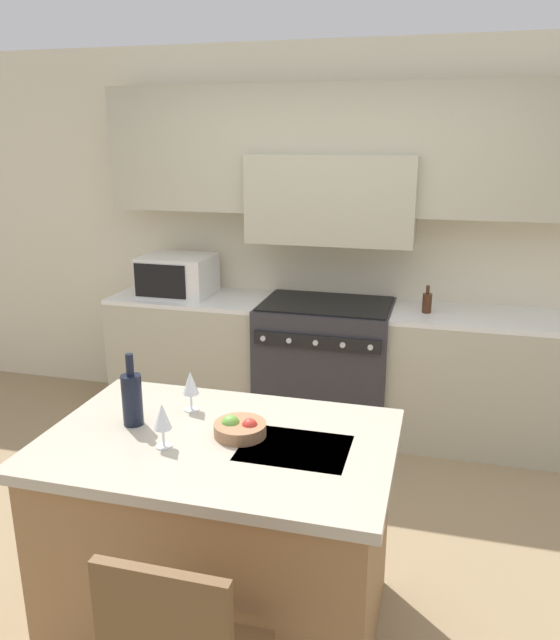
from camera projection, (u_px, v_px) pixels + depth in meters
ground_plane at (260, 567)px, 3.11m from camera, size 10.00×10.00×0.00m
back_cabinetry at (335, 206)px, 4.44m from camera, size 10.00×0.46×2.70m
back_counter at (325, 366)px, 4.53m from camera, size 3.20×0.62×0.93m
range_stove at (325, 366)px, 4.50m from camera, size 0.92×0.70×0.94m
microwave at (178, 275)px, 4.63m from camera, size 0.50×0.44×0.30m
kitchen_island at (221, 533)px, 2.64m from camera, size 1.41×0.94×0.90m
wine_bottle at (132, 398)px, 2.60m from camera, size 0.09×0.09×0.31m
wine_glass_near at (162, 418)px, 2.41m from camera, size 0.07×0.07×0.18m
wine_glass_far at (191, 384)px, 2.73m from camera, size 0.07×0.07×0.18m
fruit_bowl at (240, 428)px, 2.53m from camera, size 0.21×0.21×0.08m
oil_bottle_on_counter at (427, 302)px, 4.18m from camera, size 0.06×0.06×0.19m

